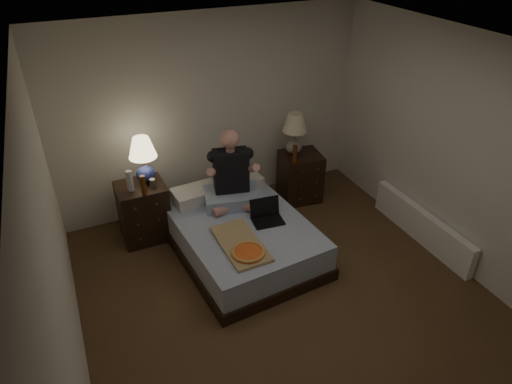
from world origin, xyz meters
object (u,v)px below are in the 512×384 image
lamp_right (294,134)px  beer_bottle_right (295,154)px  water_bottle (130,181)px  laptop (268,213)px  bed (242,237)px  nightstand_right (300,177)px  lamp_left (144,160)px  soda_can (153,183)px  radiator (421,226)px  beer_bottle_left (143,185)px  person (231,169)px  nightstand_left (144,211)px  pizza_box (248,253)px

lamp_right → beer_bottle_right: bearing=-115.5°
water_bottle → laptop: size_ratio=0.74×
bed → nightstand_right: size_ratio=2.64×
lamp_left → soda_can: lamp_left is taller
water_bottle → radiator: (3.12, -1.38, -0.64)m
laptop → radiator: bearing=-10.6°
soda_can → beer_bottle_left: (-0.12, -0.11, 0.06)m
person → laptop: bearing=-54.8°
nightstand_left → lamp_right: size_ratio=1.28×
water_bottle → radiator: bearing=-23.9°
soda_can → lamp_right: bearing=4.6°
nightstand_left → nightstand_right: bearing=-0.8°
lamp_left → bed: bearing=-45.9°
water_bottle → nightstand_left: bearing=30.3°
nightstand_right → person: (-1.15, -0.39, 0.57)m
pizza_box → nightstand_left: bearing=117.7°
lamp_left → beer_bottle_left: size_ratio=2.43×
lamp_right → soda_can: size_ratio=5.60×
beer_bottle_left → pizza_box: size_ratio=0.30×
bed → nightstand_left: nightstand_left is taller
person → pizza_box: person is taller
bed → lamp_right: 1.60m
nightstand_left → radiator: bearing=-26.4°
person → lamp_right: bearing=36.2°
nightstand_left → beer_bottle_right: (1.96, -0.15, 0.43)m
water_bottle → pizza_box: water_bottle is taller
person → lamp_left: bearing=165.0°
lamp_right → water_bottle: size_ratio=2.24×
nightstand_left → person: size_ratio=0.77×
person → radiator: bearing=-14.9°
pizza_box → water_bottle: bearing=122.2°
bed → laptop: 0.45m
lamp_right → beer_bottle_right: (-0.11, -0.23, -0.17)m
nightstand_right → laptop: size_ratio=1.99×
soda_can → radiator: 3.23m
nightstand_left → soda_can: bearing=-31.0°
soda_can → laptop: soda_can is taller
soda_can → pizza_box: 1.47m
radiator → beer_bottle_left: bearing=157.3°
nightstand_right → lamp_left: (-2.04, 0.08, 0.66)m
nightstand_right → laptop: bearing=-128.2°
water_bottle → beer_bottle_right: 2.07m
bed → soda_can: bearing=133.7°
soda_can → pizza_box: bearing=-63.9°
bed → radiator: bearing=-22.4°
person → laptop: size_ratio=2.74×
nightstand_right → nightstand_left: bearing=-172.8°
laptop → pizza_box: bearing=-128.2°
lamp_left → lamp_right: (1.96, -0.00, -0.04)m
beer_bottle_right → pizza_box: (-1.19, -1.22, -0.31)m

